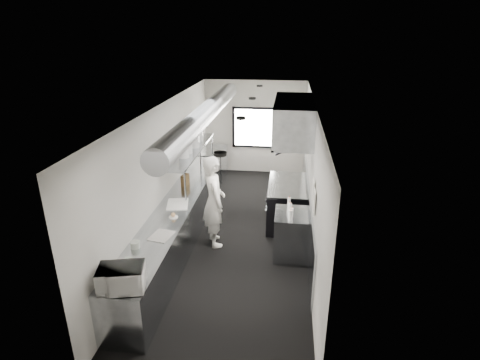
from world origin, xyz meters
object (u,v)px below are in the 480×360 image
(range, at_px, (286,203))
(plate_stack_a, at_px, (184,151))
(deli_tub_b, at_px, (135,245))
(squeeze_bottle_a, at_px, (291,215))
(plate_stack_b, at_px, (187,146))
(line_cook, at_px, (214,201))
(deli_tub_a, at_px, (128,262))
(squeeze_bottle_c, at_px, (290,208))
(squeeze_bottle_d, at_px, (289,206))
(squeeze_bottle_e, at_px, (289,202))
(plate_stack_c, at_px, (194,140))
(exhaust_hood, at_px, (293,120))
(squeeze_bottle_b, at_px, (292,212))
(prep_counter, at_px, (179,223))
(bottle_station, at_px, (291,234))
(cutting_board, at_px, (178,204))
(far_work_table, at_px, (213,164))
(small_plate, at_px, (173,217))
(pass_shelf, at_px, (192,151))
(microwave, at_px, (121,278))
(plate_stack_d, at_px, (198,133))
(knife_block, at_px, (185,180))

(range, xyz_separation_m, plate_stack_a, (-2.25, -0.30, 1.24))
(deli_tub_b, xyz_separation_m, squeeze_bottle_a, (2.46, 1.27, 0.05))
(plate_stack_b, bearing_deg, line_cook, -54.90)
(deli_tub_a, distance_m, squeeze_bottle_c, 3.16)
(line_cook, xyz_separation_m, squeeze_bottle_d, (1.50, -0.12, 0.04))
(squeeze_bottle_c, xyz_separation_m, squeeze_bottle_e, (-0.03, 0.28, -0.00))
(plate_stack_a, distance_m, squeeze_bottle_e, 2.53)
(plate_stack_c, bearing_deg, exhaust_hood, -11.92)
(line_cook, bearing_deg, squeeze_bottle_b, -128.76)
(prep_counter, xyz_separation_m, deli_tub_b, (-0.19, -1.75, 0.50))
(bottle_station, relative_size, cutting_board, 1.66)
(range, xyz_separation_m, squeeze_bottle_d, (0.05, -1.26, 0.51))
(far_work_table, height_order, plate_stack_c, plate_stack_c)
(range, bearing_deg, small_plate, -138.51)
(small_plate, relative_size, plate_stack_c, 0.51)
(range, relative_size, bottle_station, 1.78)
(pass_shelf, height_order, range, pass_shelf)
(exhaust_hood, bearing_deg, squeeze_bottle_d, -90.59)
(deli_tub_a, height_order, squeeze_bottle_d, squeeze_bottle_d)
(deli_tub_a, bearing_deg, plate_stack_c, 88.79)
(plate_stack_b, xyz_separation_m, squeeze_bottle_d, (2.31, -1.28, -0.74))
(microwave, height_order, plate_stack_d, plate_stack_d)
(squeeze_bottle_a, bearing_deg, plate_stack_a, 149.43)
(microwave, relative_size, small_plate, 3.28)
(prep_counter, relative_size, cutting_board, 11.06)
(far_work_table, bearing_deg, knife_block, -91.72)
(pass_shelf, bearing_deg, squeeze_bottle_b, -38.28)
(line_cook, bearing_deg, squeeze_bottle_a, -133.83)
(knife_block, bearing_deg, squeeze_bottle_d, -10.21)
(plate_stack_d, bearing_deg, plate_stack_c, -84.81)
(bottle_station, bearing_deg, squeeze_bottle_c, 130.94)
(knife_block, bearing_deg, bottle_station, -12.45)
(prep_counter, distance_m, plate_stack_a, 1.55)
(pass_shelf, distance_m, line_cook, 1.74)
(line_cook, relative_size, deli_tub_a, 12.46)
(squeeze_bottle_c, bearing_deg, plate_stack_d, 134.16)
(exhaust_hood, bearing_deg, squeeze_bottle_c, -89.56)
(plate_stack_c, xyz_separation_m, squeeze_bottle_c, (2.28, -1.83, -0.75))
(squeeze_bottle_b, bearing_deg, exhaust_hood, 91.46)
(cutting_board, bearing_deg, plate_stack_a, 95.40)
(squeeze_bottle_e, bearing_deg, plate_stack_d, 137.43)
(range, height_order, squeeze_bottle_c, squeeze_bottle_c)
(plate_stack_a, bearing_deg, squeeze_bottle_d, -22.60)
(pass_shelf, relative_size, line_cook, 1.58)
(plate_stack_c, bearing_deg, squeeze_bottle_c, -38.77)
(squeeze_bottle_a, distance_m, squeeze_bottle_e, 0.61)
(range, height_order, cutting_board, range)
(prep_counter, relative_size, squeeze_bottle_a, 30.00)
(line_cook, distance_m, squeeze_bottle_e, 1.50)
(plate_stack_a, relative_size, squeeze_bottle_e, 1.51)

